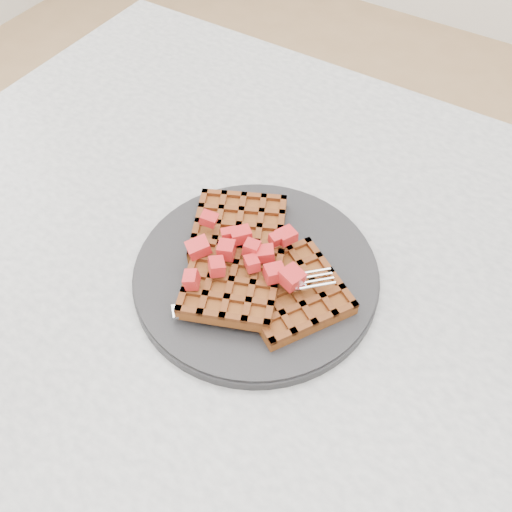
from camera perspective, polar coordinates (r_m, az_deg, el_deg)
The scene contains 6 objects.
ground at distance 1.32m, azimuth 4.07°, elevation -22.91°, with size 4.00×4.00×0.00m, color tan.
table at distance 0.73m, azimuth 6.87°, elevation -9.12°, with size 1.20×0.80×0.75m.
plate at distance 0.64m, azimuth 0.00°, elevation -1.80°, with size 0.27×0.27×0.02m, color black.
waffles at distance 0.62m, azimuth -0.17°, elevation -0.98°, with size 0.23×0.21×0.03m.
strawberry_pile at distance 0.60m, azimuth 0.00°, elevation 0.84°, with size 0.15×0.15×0.02m, color #A21117, non-canonical shape.
fork at distance 0.60m, azimuth 0.92°, elevation -4.28°, with size 0.02×0.18×0.02m, color silver, non-canonical shape.
Camera 1 is at (0.12, -0.35, 1.27)m, focal length 40.00 mm.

